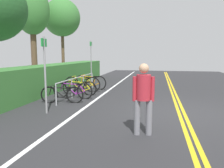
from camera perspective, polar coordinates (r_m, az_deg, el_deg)
ground_plane at (r=7.38m, az=17.42°, el=-7.19°), size 35.84×11.11×0.05m
centre_line_yellow_inner at (r=7.38m, az=18.05°, el=-6.99°), size 32.25×0.10×0.00m
centre_line_yellow_outer at (r=7.36m, az=16.80°, el=-6.98°), size 32.25×0.10×0.00m
bike_lane_stripe_white at (r=7.72m, az=-6.95°, el=-6.02°), size 32.25×0.12×0.00m
bike_rack at (r=10.08m, az=-8.78°, el=0.63°), size 4.48×0.05×0.81m
bicycle_0 at (r=8.55m, az=-12.75°, el=-2.66°), size 0.46×1.63×0.68m
bicycle_1 at (r=9.34m, az=-10.14°, el=-1.64°), size 0.46×1.78×0.70m
bicycle_2 at (r=10.11m, az=-8.42°, el=-0.97°), size 0.46×1.67×0.68m
bicycle_3 at (r=10.92m, az=-7.69°, el=-0.02°), size 0.46×1.84×0.79m
bicycle_4 at (r=11.67m, az=-5.63°, el=0.44°), size 0.46×1.80×0.76m
pedestrian at (r=5.00m, az=8.10°, el=-2.71°), size 0.32×0.49×1.63m
sign_post_near at (r=7.03m, az=-16.91°, el=3.97°), size 0.36×0.07×2.35m
sign_post_far at (r=12.90m, az=-5.41°, el=6.39°), size 0.36×0.06×2.59m
hedge_backdrop at (r=12.17m, az=-14.47°, el=1.89°), size 13.43×1.36×1.29m
tree_far_right at (r=14.45m, az=-19.89°, el=17.17°), size 2.01×2.01×5.85m
tree_extra at (r=16.59m, az=-12.77°, el=16.24°), size 2.56×2.56×5.66m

